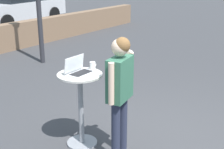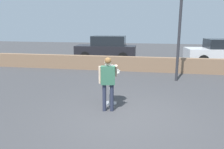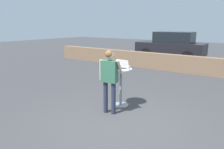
% 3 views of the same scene
% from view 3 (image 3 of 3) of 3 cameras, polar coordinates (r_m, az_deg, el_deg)
% --- Properties ---
extents(ground_plane, '(50.00, 50.00, 0.00)m').
position_cam_3_polar(ground_plane, '(5.00, 1.45, -12.78)').
color(ground_plane, '#3D3D3F').
extents(pavement_kerb, '(16.85, 0.35, 0.79)m').
position_cam_3_polar(pavement_kerb, '(10.41, 21.24, 2.27)').
color(pavement_kerb, '#84664C').
rests_on(pavement_kerb, ground_plane).
extents(cafe_table, '(0.59, 0.59, 1.03)m').
position_cam_3_polar(cafe_table, '(5.85, 2.32, -2.24)').
color(cafe_table, gray).
rests_on(cafe_table, ground_plane).
extents(laptop, '(0.35, 0.24, 0.22)m').
position_cam_3_polar(laptop, '(5.77, 2.46, 2.07)').
color(laptop, silver).
rests_on(laptop, cafe_table).
extents(coffee_mug, '(0.12, 0.08, 0.11)m').
position_cam_3_polar(coffee_mug, '(5.61, 4.27, 1.75)').
color(coffee_mug, white).
rests_on(coffee_mug, cafe_table).
extents(standing_person, '(0.54, 0.40, 1.58)m').
position_cam_3_polar(standing_person, '(5.26, -0.69, 0.02)').
color(standing_person, '#282D42').
rests_on(standing_person, ground_plane).
extents(parked_car_near_street, '(4.28, 1.87, 1.72)m').
position_cam_3_polar(parked_car_near_street, '(14.42, 15.22, 7.33)').
color(parked_car_near_street, black).
rests_on(parked_car_near_street, ground_plane).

